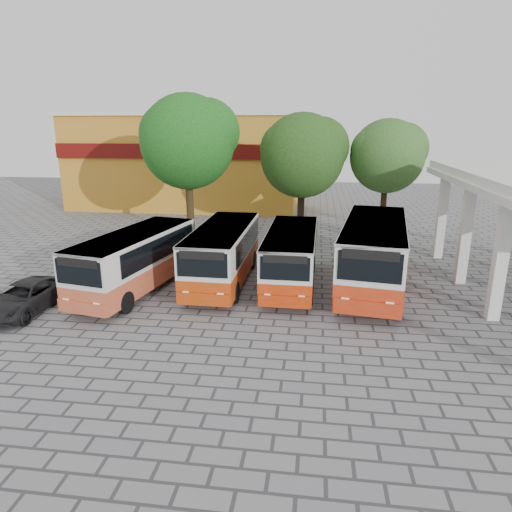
# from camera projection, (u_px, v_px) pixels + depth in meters

# --- Properties ---
(ground) EXTENTS (90.00, 90.00, 0.00)m
(ground) POSITION_uv_depth(u_px,v_px,m) (289.00, 327.00, 17.23)
(ground) COLOR slate
(ground) RESTS_ON ground
(shophouse_block) EXTENTS (20.40, 10.40, 8.30)m
(shophouse_block) POSITION_uv_depth(u_px,v_px,m) (189.00, 160.00, 42.18)
(shophouse_block) COLOR #B5791F
(shophouse_block) RESTS_ON ground
(bus_far_left) EXTENTS (3.66, 7.85, 2.71)m
(bus_far_left) POSITION_uv_depth(u_px,v_px,m) (135.00, 258.00, 20.55)
(bus_far_left) COLOR #B64B2C
(bus_far_left) RESTS_ON ground
(bus_centre_left) EXTENTS (2.45, 7.65, 2.75)m
(bus_centre_left) POSITION_uv_depth(u_px,v_px,m) (223.00, 251.00, 21.58)
(bus_centre_left) COLOR #AD3206
(bus_centre_left) RESTS_ON ground
(bus_centre_right) EXTENTS (2.34, 7.32, 2.63)m
(bus_centre_right) POSITION_uv_depth(u_px,v_px,m) (291.00, 254.00, 21.28)
(bus_centre_right) COLOR #B32A05
(bus_centre_right) RESTS_ON ground
(bus_far_right) EXTENTS (3.92, 9.03, 3.14)m
(bus_far_right) POSITION_uv_depth(u_px,v_px,m) (373.00, 251.00, 20.79)
(bus_far_right) COLOR #B72A0D
(bus_far_right) RESTS_ON ground
(tree_left) EXTENTS (6.18, 5.88, 9.24)m
(tree_left) POSITION_uv_depth(u_px,v_px,m) (189.00, 139.00, 28.27)
(tree_left) COLOR #3C2B16
(tree_left) RESTS_ON ground
(tree_middle) EXTENTS (5.68, 5.41, 8.12)m
(tree_middle) POSITION_uv_depth(u_px,v_px,m) (303.00, 153.00, 29.19)
(tree_middle) COLOR black
(tree_middle) RESTS_ON ground
(tree_right) EXTENTS (4.95, 4.72, 7.74)m
(tree_right) POSITION_uv_depth(u_px,v_px,m) (388.00, 154.00, 29.18)
(tree_right) COLOR #2F200E
(tree_right) RESTS_ON ground
(parked_car) EXTENTS (2.14, 4.38, 1.20)m
(parked_car) POSITION_uv_depth(u_px,v_px,m) (24.00, 297.00, 18.53)
(parked_car) COLOR black
(parked_car) RESTS_ON ground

